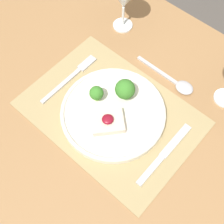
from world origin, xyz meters
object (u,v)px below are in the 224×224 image
dinner_plate (112,112)px  fork (73,76)px  spoon (178,84)px  knife (161,158)px

dinner_plate → fork: size_ratio=1.35×
fork → spoon: size_ratio=1.09×
dinner_plate → spoon: size_ratio=1.46×
dinner_plate → fork: dinner_plate is taller
knife → spoon: (-0.10, 0.21, 0.00)m
dinner_plate → knife: (0.18, -0.01, -0.01)m
dinner_plate → knife: 0.18m
fork → dinner_plate: bearing=-7.5°
fork → spoon: (0.25, 0.18, 0.00)m
knife → fork: bearing=173.8°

